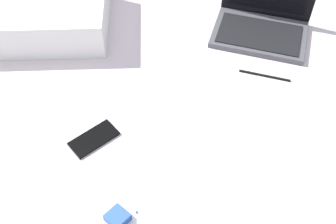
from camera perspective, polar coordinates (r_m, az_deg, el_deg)
name	(u,v)px	position (r cm, az deg, el deg)	size (l,w,h in cm)	color
bed_mattress	(143,143)	(131.88, -3.43, -4.27)	(180.00, 140.00, 18.00)	silver
laptop	(262,21)	(156.57, 12.83, 12.08)	(38.64, 32.37, 23.00)	#4C4C51
cell_phone	(94,139)	(122.92, -10.17, -3.64)	(6.80, 14.00, 0.80)	black
pillow	(34,13)	(160.75, -17.90, 12.88)	(52.00, 36.00, 13.00)	white
charger_cable	(265,76)	(141.60, 13.14, 4.88)	(17.00, 0.60, 0.60)	black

